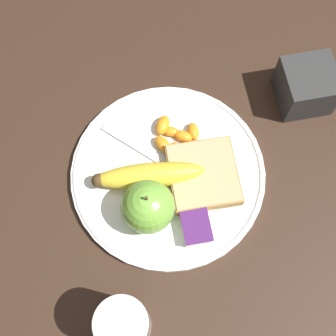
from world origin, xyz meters
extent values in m
plane|color=#332116|center=(0.00, 0.00, 0.00)|extent=(3.00, 3.00, 0.00)
cylinder|color=white|center=(0.00, 0.00, 0.01)|extent=(0.29, 0.29, 0.01)
torus|color=white|center=(0.00, 0.00, 0.01)|extent=(0.28, 0.28, 0.01)
cylinder|color=silver|center=(0.20, -0.09, 0.05)|extent=(0.07, 0.07, 0.10)
cylinder|color=#F4A81E|center=(0.20, -0.09, 0.04)|extent=(0.06, 0.06, 0.08)
sphere|color=#72B23D|center=(0.06, -0.04, 0.05)|extent=(0.07, 0.07, 0.07)
cylinder|color=brown|center=(0.06, -0.04, 0.09)|extent=(0.00, 0.00, 0.01)
ellipsoid|color=yellow|center=(0.01, -0.03, 0.03)|extent=(0.05, 0.16, 0.04)
sphere|color=#473319|center=(0.00, -0.10, 0.03)|extent=(0.02, 0.02, 0.02)
cube|color=olive|center=(0.02, 0.05, 0.02)|extent=(0.11, 0.10, 0.02)
cube|color=tan|center=(0.02, 0.05, 0.02)|extent=(0.10, 0.10, 0.02)
cube|color=silver|center=(-0.05, -0.04, 0.01)|extent=(0.10, 0.10, 0.00)
cube|color=silver|center=(0.02, 0.03, 0.01)|extent=(0.06, 0.06, 0.00)
cube|color=silver|center=(0.09, 0.02, 0.02)|extent=(0.05, 0.04, 0.02)
cube|color=#4C1E60|center=(0.09, 0.02, 0.03)|extent=(0.05, 0.04, 0.00)
ellipsoid|color=orange|center=(-0.05, 0.03, 0.02)|extent=(0.03, 0.03, 0.02)
ellipsoid|color=orange|center=(-0.06, 0.05, 0.02)|extent=(0.03, 0.02, 0.02)
ellipsoid|color=orange|center=(-0.03, 0.01, 0.02)|extent=(0.03, 0.03, 0.02)
ellipsoid|color=orange|center=(-0.04, 0.00, 0.02)|extent=(0.04, 0.03, 0.02)
ellipsoid|color=orange|center=(-0.03, 0.05, 0.02)|extent=(0.02, 0.03, 0.02)
ellipsoid|color=orange|center=(-0.07, 0.01, 0.02)|extent=(0.04, 0.03, 0.02)
ellipsoid|color=orange|center=(-0.06, 0.02, 0.02)|extent=(0.02, 0.03, 0.01)
cube|color=#2D2D2D|center=(-0.09, 0.23, 0.03)|extent=(0.08, 0.08, 0.07)
camera|label=1|loc=(0.23, -0.04, 0.67)|focal=50.00mm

